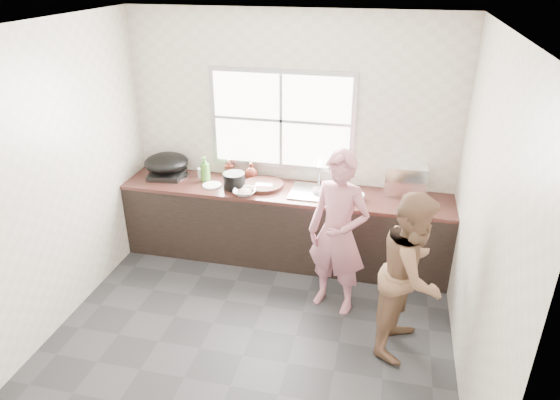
% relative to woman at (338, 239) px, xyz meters
% --- Properties ---
extents(floor, '(3.60, 3.20, 0.01)m').
position_rel_woman_xyz_m(floor, '(-0.68, -0.54, -0.77)').
color(floor, '#27272A').
rests_on(floor, ground).
extents(ceiling, '(3.60, 3.20, 0.01)m').
position_rel_woman_xyz_m(ceiling, '(-0.68, -0.54, 1.94)').
color(ceiling, silver).
rests_on(ceiling, wall_back).
extents(wall_back, '(3.60, 0.01, 2.70)m').
position_rel_woman_xyz_m(wall_back, '(-0.68, 1.06, 0.59)').
color(wall_back, beige).
rests_on(wall_back, ground).
extents(wall_left, '(0.01, 3.20, 2.70)m').
position_rel_woman_xyz_m(wall_left, '(-2.49, -0.54, 0.59)').
color(wall_left, beige).
rests_on(wall_left, ground).
extents(wall_right, '(0.01, 3.20, 2.70)m').
position_rel_woman_xyz_m(wall_right, '(1.12, -0.54, 0.59)').
color(wall_right, beige).
rests_on(wall_right, ground).
extents(wall_front, '(3.60, 0.01, 2.70)m').
position_rel_woman_xyz_m(wall_front, '(-0.68, -2.15, 0.59)').
color(wall_front, beige).
rests_on(wall_front, ground).
extents(cabinet, '(3.60, 0.62, 0.82)m').
position_rel_woman_xyz_m(cabinet, '(-0.68, 0.75, -0.35)').
color(cabinet, black).
rests_on(cabinet, floor).
extents(countertop, '(3.60, 0.64, 0.04)m').
position_rel_woman_xyz_m(countertop, '(-0.68, 0.75, 0.08)').
color(countertop, '#381C17').
rests_on(countertop, cabinet).
extents(sink, '(0.55, 0.45, 0.02)m').
position_rel_woman_xyz_m(sink, '(-0.33, 0.75, 0.10)').
color(sink, silver).
rests_on(sink, countertop).
extents(faucet, '(0.02, 0.02, 0.30)m').
position_rel_woman_xyz_m(faucet, '(-0.33, 0.95, 0.25)').
color(faucet, silver).
rests_on(faucet, countertop).
extents(window_frame, '(1.60, 0.05, 1.10)m').
position_rel_woman_xyz_m(window_frame, '(-0.78, 1.05, 0.79)').
color(window_frame, '#9EA0A5').
rests_on(window_frame, wall_back).
extents(window_glazing, '(1.50, 0.01, 1.00)m').
position_rel_woman_xyz_m(window_glazing, '(-0.78, 1.02, 0.79)').
color(window_glazing, white).
rests_on(window_glazing, window_frame).
extents(woman, '(0.64, 0.52, 1.52)m').
position_rel_woman_xyz_m(woman, '(0.00, 0.00, 0.00)').
color(woman, '#B66D7C').
rests_on(woman, floor).
extents(person_side, '(0.74, 0.85, 1.48)m').
position_rel_woman_xyz_m(person_side, '(0.68, -0.41, -0.02)').
color(person_side, brown).
rests_on(person_side, floor).
extents(cutting_board, '(0.55, 0.55, 0.04)m').
position_rel_woman_xyz_m(cutting_board, '(-0.93, 0.78, 0.12)').
color(cutting_board, black).
rests_on(cutting_board, countertop).
extents(cleaver, '(0.20, 0.12, 0.01)m').
position_rel_woman_xyz_m(cleaver, '(-0.91, 0.75, 0.14)').
color(cleaver, silver).
rests_on(cleaver, cutting_board).
extents(bowl_mince, '(0.27, 0.27, 0.06)m').
position_rel_woman_xyz_m(bowl_mince, '(-1.07, 0.54, 0.13)').
color(bowl_mince, white).
rests_on(bowl_mince, countertop).
extents(bowl_crabs, '(0.19, 0.19, 0.05)m').
position_rel_woman_xyz_m(bowl_crabs, '(0.08, 0.68, 0.13)').
color(bowl_crabs, silver).
rests_on(bowl_crabs, countertop).
extents(bowl_held, '(0.23, 0.23, 0.06)m').
position_rel_woman_xyz_m(bowl_held, '(-0.29, 0.75, 0.13)').
color(bowl_held, silver).
rests_on(bowl_held, countertop).
extents(black_pot, '(0.26, 0.26, 0.17)m').
position_rel_woman_xyz_m(black_pot, '(-1.23, 0.68, 0.19)').
color(black_pot, black).
rests_on(black_pot, countertop).
extents(plate_food, '(0.21, 0.21, 0.02)m').
position_rel_woman_xyz_m(plate_food, '(-1.49, 0.67, 0.11)').
color(plate_food, silver).
rests_on(plate_food, countertop).
extents(bottle_green, '(0.15, 0.15, 0.29)m').
position_rel_woman_xyz_m(bottle_green, '(-1.60, 0.78, 0.25)').
color(bottle_green, '#417827').
rests_on(bottle_green, countertop).
extents(bottle_brown_tall, '(0.11, 0.11, 0.20)m').
position_rel_woman_xyz_m(bottle_brown_tall, '(-1.38, 0.98, 0.20)').
color(bottle_brown_tall, '#4A1C12').
rests_on(bottle_brown_tall, countertop).
extents(bottle_brown_short, '(0.15, 0.15, 0.17)m').
position_rel_woman_xyz_m(bottle_brown_short, '(-1.12, 0.98, 0.19)').
color(bottle_brown_short, '#4F1C13').
rests_on(bottle_brown_short, countertop).
extents(glass_jar, '(0.09, 0.09, 0.11)m').
position_rel_woman_xyz_m(glass_jar, '(-1.70, 0.88, 0.15)').
color(glass_jar, silver).
rests_on(glass_jar, countertop).
extents(burner, '(0.40, 0.40, 0.05)m').
position_rel_woman_xyz_m(burner, '(-2.08, 0.81, 0.13)').
color(burner, black).
rests_on(burner, countertop).
extents(wok, '(0.66, 0.66, 0.19)m').
position_rel_woman_xyz_m(wok, '(-2.10, 0.85, 0.26)').
color(wok, black).
rests_on(wok, burner).
extents(dish_rack, '(0.44, 0.31, 0.32)m').
position_rel_woman_xyz_m(dish_rack, '(0.59, 0.98, 0.26)').
color(dish_rack, white).
rests_on(dish_rack, countertop).
extents(pot_lid_left, '(0.31, 0.31, 0.01)m').
position_rel_woman_xyz_m(pot_lid_left, '(-1.99, 0.77, 0.11)').
color(pot_lid_left, '#B0B3B7').
rests_on(pot_lid_left, countertop).
extents(pot_lid_right, '(0.26, 0.26, 0.01)m').
position_rel_woman_xyz_m(pot_lid_right, '(-1.97, 0.84, 0.11)').
color(pot_lid_right, '#B6B7BE').
rests_on(pot_lid_right, countertop).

